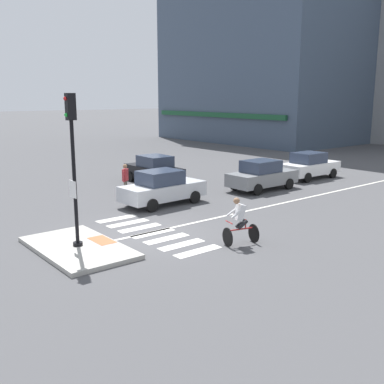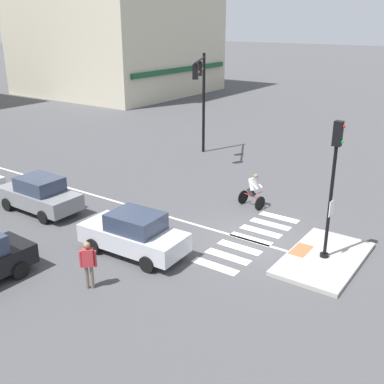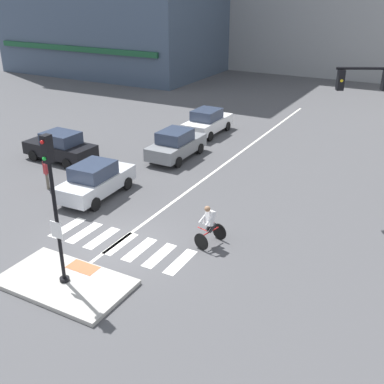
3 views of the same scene
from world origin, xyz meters
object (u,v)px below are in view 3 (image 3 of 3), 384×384
Objects in this scene: signal_pole at (54,198)px; cyclist at (210,225)px; car_grey_westbound_far at (176,144)px; car_silver_westbound_near at (96,180)px; pedestrian_at_curb_left at (46,169)px; car_white_westbound_distant at (207,122)px; car_black_cross_left at (60,147)px.

cyclist is (3.02, 4.56, -2.27)m from signal_pole.
signal_pole is 12.81m from car_grey_westbound_far.
car_silver_westbound_near is 2.68m from pedestrian_at_curb_left.
car_white_westbound_distant is 4.98m from car_grey_westbound_far.
car_silver_westbound_near is at bearing 120.62° from signal_pole.
signal_pole is 1.21× the size of car_white_westbound_distant.
car_white_westbound_distant is 1.00× the size of car_grey_westbound_far.
car_silver_westbound_near is 1.01× the size of car_black_cross_left.
signal_pole is 1.21× the size of car_grey_westbound_far.
car_silver_westbound_near and car_black_cross_left have the same top height.
cyclist is (5.96, -7.68, 0.06)m from car_grey_westbound_far.
car_black_cross_left is 2.47× the size of cyclist.
car_grey_westbound_far is (0.55, -4.95, 0.00)m from car_white_westbound_distant.
pedestrian_at_curb_left reaches higher than car_grey_westbound_far.
car_white_westbound_distant is 14.21m from cyclist.
cyclist is at bearing -20.59° from car_black_cross_left.
pedestrian_at_curb_left is at bearing 137.94° from signal_pole.
signal_pole is 2.96× the size of cyclist.
signal_pole is at bearing -78.51° from car_white_westbound_distant.
car_silver_westbound_near is at bearing -90.30° from car_white_westbound_distant.
car_black_cross_left is 1.01× the size of car_white_westbound_distant.
pedestrian_at_curb_left is at bearing -103.09° from car_white_westbound_distant.
cyclist is at bearing 56.53° from signal_pole.
car_black_cross_left is at bearing -120.03° from car_white_westbound_distant.
cyclist is (6.51, -12.63, 0.06)m from car_white_westbound_distant.
signal_pole is at bearing -42.06° from pedestrian_at_curb_left.
car_black_cross_left is at bearing 123.45° from pedestrian_at_curb_left.
pedestrian_at_curb_left is (-2.70, -11.61, 0.17)m from car_white_westbound_distant.
car_white_westbound_distant is (4.84, 8.37, 0.00)m from car_black_cross_left.
car_grey_westbound_far is (0.61, 6.24, 0.00)m from car_silver_westbound_near.
pedestrian_at_curb_left reaches higher than car_black_cross_left.
car_white_westbound_distant is 2.45× the size of cyclist.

